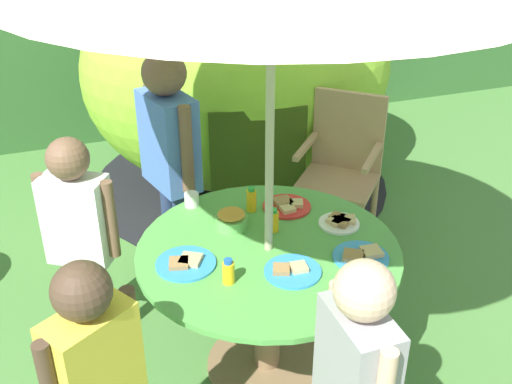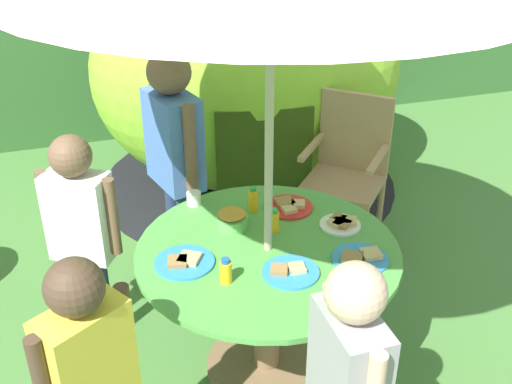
{
  "view_description": "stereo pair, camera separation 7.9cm",
  "coord_description": "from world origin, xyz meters",
  "px_view_note": "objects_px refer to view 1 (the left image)",
  "views": [
    {
      "loc": [
        -0.81,
        -2.15,
        2.27
      ],
      "look_at": [
        -0.03,
        0.09,
        0.95
      ],
      "focal_mm": 43.79,
      "sensor_mm": 36.0,
      "label": 1
    },
    {
      "loc": [
        -0.73,
        -2.17,
        2.27
      ],
      "look_at": [
        -0.03,
        0.09,
        0.95
      ],
      "focal_mm": 43.79,
      "sensor_mm": 36.0,
      "label": 2
    }
  ],
  "objects_px": {
    "plate_back_edge": "(340,222)",
    "plate_far_right": "(292,271)",
    "child_in_blue_shirt": "(169,141)",
    "child_in_yellow_shirt": "(94,366)",
    "juice_bottle_near_right": "(273,220)",
    "dome_tent": "(239,73)",
    "child_in_grey_shirt": "(356,368)",
    "child_in_white_shirt": "(78,220)",
    "wooden_chair": "(342,164)",
    "juice_bottle_far_left": "(228,272)",
    "garden_table": "(268,285)",
    "snack_bowl": "(231,219)",
    "plate_center_front": "(287,206)",
    "juice_bottle_center_back": "(372,280)",
    "plate_mid_right": "(186,263)",
    "plate_mid_left": "(361,256)",
    "cup_near": "(192,199)",
    "juice_bottle_near_left": "(251,200)"
  },
  "relations": [
    {
      "from": "plate_far_right",
      "to": "cup_near",
      "type": "height_order",
      "value": "cup_near"
    },
    {
      "from": "plate_back_edge",
      "to": "plate_center_front",
      "type": "relative_size",
      "value": 0.82
    },
    {
      "from": "child_in_yellow_shirt",
      "to": "plate_mid_left",
      "type": "height_order",
      "value": "child_in_yellow_shirt"
    },
    {
      "from": "garden_table",
      "to": "plate_mid_left",
      "type": "relative_size",
      "value": 4.82
    },
    {
      "from": "dome_tent",
      "to": "plate_mid_left",
      "type": "height_order",
      "value": "dome_tent"
    },
    {
      "from": "garden_table",
      "to": "child_in_yellow_shirt",
      "type": "distance_m",
      "value": 0.98
    },
    {
      "from": "plate_far_right",
      "to": "juice_bottle_center_back",
      "type": "height_order",
      "value": "juice_bottle_center_back"
    },
    {
      "from": "plate_far_right",
      "to": "plate_center_front",
      "type": "distance_m",
      "value": 0.53
    },
    {
      "from": "plate_mid_left",
      "to": "juice_bottle_far_left",
      "type": "relative_size",
      "value": 2.16
    },
    {
      "from": "juice_bottle_far_left",
      "to": "juice_bottle_center_back",
      "type": "xyz_separation_m",
      "value": [
        0.52,
        -0.25,
        0.01
      ]
    },
    {
      "from": "child_in_grey_shirt",
      "to": "child_in_white_shirt",
      "type": "bearing_deg",
      "value": 30.63
    },
    {
      "from": "child_in_blue_shirt",
      "to": "child_in_white_shirt",
      "type": "relative_size",
      "value": 1.19
    },
    {
      "from": "child_in_blue_shirt",
      "to": "plate_far_right",
      "type": "height_order",
      "value": "child_in_blue_shirt"
    },
    {
      "from": "plate_mid_left",
      "to": "cup_near",
      "type": "distance_m",
      "value": 0.9
    },
    {
      "from": "child_in_blue_shirt",
      "to": "plate_far_right",
      "type": "xyz_separation_m",
      "value": [
        0.27,
        -1.1,
        -0.16
      ]
    },
    {
      "from": "child_in_grey_shirt",
      "to": "plate_back_edge",
      "type": "height_order",
      "value": "child_in_grey_shirt"
    },
    {
      "from": "wooden_chair",
      "to": "child_in_grey_shirt",
      "type": "relative_size",
      "value": 0.84
    },
    {
      "from": "child_in_blue_shirt",
      "to": "juice_bottle_near_left",
      "type": "bearing_deg",
      "value": 11.26
    },
    {
      "from": "plate_far_right",
      "to": "juice_bottle_far_left",
      "type": "height_order",
      "value": "juice_bottle_far_left"
    },
    {
      "from": "child_in_blue_shirt",
      "to": "garden_table",
      "type": "bearing_deg",
      "value": 0.0
    },
    {
      "from": "garden_table",
      "to": "juice_bottle_far_left",
      "type": "bearing_deg",
      "value": -143.59
    },
    {
      "from": "dome_tent",
      "to": "child_in_white_shirt",
      "type": "bearing_deg",
      "value": -122.89
    },
    {
      "from": "cup_near",
      "to": "child_in_white_shirt",
      "type": "bearing_deg",
      "value": -179.76
    },
    {
      "from": "plate_mid_left",
      "to": "child_in_blue_shirt",
      "type": "bearing_deg",
      "value": 118.36
    },
    {
      "from": "plate_mid_right",
      "to": "juice_bottle_center_back",
      "type": "height_order",
      "value": "juice_bottle_center_back"
    },
    {
      "from": "juice_bottle_near_right",
      "to": "plate_center_front",
      "type": "bearing_deg",
      "value": 51.03
    },
    {
      "from": "juice_bottle_near_right",
      "to": "child_in_grey_shirt",
      "type": "bearing_deg",
      "value": -93.65
    },
    {
      "from": "child_in_yellow_shirt",
      "to": "plate_mid_left",
      "type": "bearing_deg",
      "value": -17.33
    },
    {
      "from": "cup_near",
      "to": "plate_mid_left",
      "type": "bearing_deg",
      "value": -49.66
    },
    {
      "from": "child_in_grey_shirt",
      "to": "plate_mid_left",
      "type": "height_order",
      "value": "child_in_grey_shirt"
    },
    {
      "from": "garden_table",
      "to": "plate_back_edge",
      "type": "relative_size",
      "value": 6.09
    },
    {
      "from": "garden_table",
      "to": "snack_bowl",
      "type": "xyz_separation_m",
      "value": [
        -0.1,
        0.23,
        0.24
      ]
    },
    {
      "from": "plate_mid_left",
      "to": "juice_bottle_far_left",
      "type": "distance_m",
      "value": 0.59
    },
    {
      "from": "juice_bottle_far_left",
      "to": "plate_far_right",
      "type": "bearing_deg",
      "value": -5.14
    },
    {
      "from": "snack_bowl",
      "to": "cup_near",
      "type": "relative_size",
      "value": 2.13
    },
    {
      "from": "child_in_yellow_shirt",
      "to": "juice_bottle_near_right",
      "type": "height_order",
      "value": "child_in_yellow_shirt"
    },
    {
      "from": "plate_mid_left",
      "to": "juice_bottle_center_back",
      "type": "height_order",
      "value": "juice_bottle_center_back"
    },
    {
      "from": "child_in_white_shirt",
      "to": "plate_mid_left",
      "type": "xyz_separation_m",
      "value": [
        1.13,
        -0.68,
        -0.02
      ]
    },
    {
      "from": "plate_mid_right",
      "to": "plate_center_front",
      "type": "xyz_separation_m",
      "value": [
        0.59,
        0.3,
        0.0
      ]
    },
    {
      "from": "dome_tent",
      "to": "snack_bowl",
      "type": "relative_size",
      "value": 16.59
    },
    {
      "from": "child_in_yellow_shirt",
      "to": "garden_table",
      "type": "bearing_deg",
      "value": 0.0
    },
    {
      "from": "child_in_blue_shirt",
      "to": "cup_near",
      "type": "height_order",
      "value": "child_in_blue_shirt"
    },
    {
      "from": "wooden_chair",
      "to": "juice_bottle_center_back",
      "type": "bearing_deg",
      "value": -70.34
    },
    {
      "from": "plate_back_edge",
      "to": "plate_far_right",
      "type": "xyz_separation_m",
      "value": [
        -0.36,
        -0.28,
        -0.0
      ]
    },
    {
      "from": "garden_table",
      "to": "wooden_chair",
      "type": "bearing_deg",
      "value": 48.28
    },
    {
      "from": "dome_tent",
      "to": "child_in_blue_shirt",
      "type": "bearing_deg",
      "value": -117.02
    },
    {
      "from": "child_in_yellow_shirt",
      "to": "snack_bowl",
      "type": "bearing_deg",
      "value": 13.91
    },
    {
      "from": "plate_back_edge",
      "to": "snack_bowl",
      "type": "bearing_deg",
      "value": 163.08
    },
    {
      "from": "snack_bowl",
      "to": "plate_mid_right",
      "type": "distance_m",
      "value": 0.36
    },
    {
      "from": "plate_back_edge",
      "to": "juice_bottle_center_back",
      "type": "xyz_separation_m",
      "value": [
        -0.11,
        -0.5,
        0.05
      ]
    }
  ]
}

